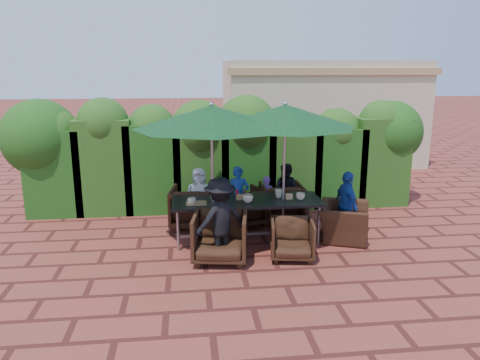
{
  "coord_description": "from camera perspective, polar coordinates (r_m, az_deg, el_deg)",
  "views": [
    {
      "loc": [
        -0.81,
        -7.63,
        3.03
      ],
      "look_at": [
        0.14,
        0.4,
        1.06
      ],
      "focal_mm": 35.0,
      "sensor_mm": 36.0,
      "label": 1
    }
  ],
  "objects": [
    {
      "name": "dining_table",
      "position": [
        8.25,
        0.85,
        -2.93
      ],
      "size": [
        2.62,
        0.9,
        0.75
      ],
      "color": "black",
      "rests_on": "ground"
    },
    {
      "name": "child_left",
      "position": [
        9.32,
        -2.93,
        -2.52
      ],
      "size": [
        0.36,
        0.32,
        0.87
      ],
      "primitive_type": "imported",
      "rotation": [
        0.0,
        0.0,
        0.23
      ],
      "color": "#CD486A",
      "rests_on": "ground"
    },
    {
      "name": "pedestrian_a",
      "position": [
        12.29,
        5.94,
        3.48
      ],
      "size": [
        1.67,
        0.7,
        1.75
      ],
      "primitive_type": "imported",
      "rotation": [
        0.0,
        0.0,
        3.21
      ],
      "color": "green",
      "rests_on": "ground"
    },
    {
      "name": "child_right",
      "position": [
        9.36,
        3.25,
        -2.33
      ],
      "size": [
        0.4,
        0.36,
        0.92
      ],
      "primitive_type": "imported",
      "rotation": [
        0.0,
        0.0,
        -0.34
      ],
      "color": "purple",
      "rests_on": "ground"
    },
    {
      "name": "adult_far_mid",
      "position": [
        9.08,
        -0.2,
        -1.99
      ],
      "size": [
        0.47,
        0.41,
        1.16
      ],
      "primitive_type": "imported",
      "rotation": [
        0.0,
        0.0,
        -0.17
      ],
      "color": "#1C429C",
      "rests_on": "ground"
    },
    {
      "name": "cup_d",
      "position": [
        8.4,
        4.76,
        -1.65
      ],
      "size": [
        0.15,
        0.15,
        0.14
      ],
      "primitive_type": "imported",
      "color": "beige",
      "rests_on": "dining_table"
    },
    {
      "name": "umbrella_left",
      "position": [
        7.83,
        -3.5,
        7.64
      ],
      "size": [
        2.64,
        2.64,
        2.46
      ],
      "color": "gray",
      "rests_on": "ground"
    },
    {
      "name": "adult_far_right",
      "position": [
        9.35,
        5.78,
        -1.56
      ],
      "size": [
        0.65,
        0.52,
        1.18
      ],
      "primitive_type": "imported",
      "rotation": [
        0.0,
        0.0,
        -0.35
      ],
      "color": "black",
      "rests_on": "ground"
    },
    {
      "name": "hedge_wall",
      "position": [
        10.12,
        -3.2,
        3.94
      ],
      "size": [
        9.1,
        1.6,
        2.46
      ],
      "color": "#153E11",
      "rests_on": "ground"
    },
    {
      "name": "chair_far_right",
      "position": [
        9.42,
        5.06,
        -2.47
      ],
      "size": [
        0.83,
        0.78,
        0.84
      ],
      "primitive_type": "imported",
      "rotation": [
        0.0,
        0.0,
        3.13
      ],
      "color": "black",
      "rests_on": "ground"
    },
    {
      "name": "chair_far_left",
      "position": [
        9.06,
        -5.71,
        -3.07
      ],
      "size": [
        0.95,
        0.9,
        0.87
      ],
      "primitive_type": "imported",
      "rotation": [
        0.0,
        0.0,
        3.0
      ],
      "color": "black",
      "rests_on": "ground"
    },
    {
      "name": "pedestrian_c",
      "position": [
        12.74,
        12.45,
        3.16
      ],
      "size": [
        1.03,
        1.03,
        1.56
      ],
      "primitive_type": "imported",
      "rotation": [
        0.0,
        0.0,
        2.35
      ],
      "color": "gray",
      "rests_on": "ground"
    },
    {
      "name": "umbrella_right",
      "position": [
        8.03,
        5.52,
        7.75
      ],
      "size": [
        2.45,
        2.45,
        2.46
      ],
      "color": "gray",
      "rests_on": "ground"
    },
    {
      "name": "number_block_right",
      "position": [
        8.3,
        6.0,
        -2.0
      ],
      "size": [
        0.12,
        0.06,
        0.1
      ],
      "primitive_type": "cube",
      "color": "tan",
      "rests_on": "dining_table"
    },
    {
      "name": "ketchup_bottle",
      "position": [
        8.24,
        -0.35,
        -1.8
      ],
      "size": [
        0.04,
        0.04,
        0.17
      ],
      "primitive_type": "cylinder",
      "color": "#B20C0A",
      "rests_on": "dining_table"
    },
    {
      "name": "sauce_bottle",
      "position": [
        8.22,
        0.58,
        -1.84
      ],
      "size": [
        0.04,
        0.04,
        0.17
      ],
      "primitive_type": "cylinder",
      "color": "#4C230C",
      "rests_on": "dining_table"
    },
    {
      "name": "serving_tray",
      "position": [
        8.03,
        -5.34,
        -2.82
      ],
      "size": [
        0.35,
        0.25,
        0.02
      ],
      "primitive_type": "cube",
      "color": "#A97F51",
      "rests_on": "dining_table"
    },
    {
      "name": "chair_near_left",
      "position": [
        7.48,
        -2.45,
        -6.67
      ],
      "size": [
        0.95,
        0.91,
        0.87
      ],
      "primitive_type": "imported",
      "rotation": [
        0.0,
        0.0,
        -0.15
      ],
      "color": "black",
      "rests_on": "ground"
    },
    {
      "name": "cup_a",
      "position": [
        8.0,
        -5.9,
        -2.56
      ],
      "size": [
        0.14,
        0.14,
        0.11
      ],
      "primitive_type": "imported",
      "color": "beige",
      "rests_on": "dining_table"
    },
    {
      "name": "cup_c",
      "position": [
        8.05,
        0.96,
        -2.27
      ],
      "size": [
        0.18,
        0.18,
        0.14
      ],
      "primitive_type": "imported",
      "color": "beige",
      "rests_on": "dining_table"
    },
    {
      "name": "ground",
      "position": [
        8.25,
        -0.62,
        -7.89
      ],
      "size": [
        80.0,
        80.0,
        0.0
      ],
      "primitive_type": "plane",
      "color": "maroon",
      "rests_on": "ground"
    },
    {
      "name": "cup_e",
      "position": [
        8.29,
        7.38,
        -1.99
      ],
      "size": [
        0.15,
        0.15,
        0.12
      ],
      "primitive_type": "imported",
      "color": "beige",
      "rests_on": "dining_table"
    },
    {
      "name": "adult_far_left",
      "position": [
        9.15,
        -5.0,
        -2.02
      ],
      "size": [
        0.59,
        0.4,
        1.13
      ],
      "primitive_type": "imported",
      "rotation": [
        0.0,
        0.0,
        -0.12
      ],
      "color": "white",
      "rests_on": "ground"
    },
    {
      "name": "cup_b",
      "position": [
        8.26,
        -3.28,
        -1.94
      ],
      "size": [
        0.14,
        0.14,
        0.13
      ],
      "primitive_type": "imported",
      "color": "beige",
      "rests_on": "dining_table"
    },
    {
      "name": "chair_near_right",
      "position": [
        7.63,
        6.38,
        -6.96
      ],
      "size": [
        0.77,
        0.74,
        0.7
      ],
      "primitive_type": "imported",
      "rotation": [
        0.0,
        0.0,
        -0.15
      ],
      "color": "black",
      "rests_on": "ground"
    },
    {
      "name": "chair_far_mid",
      "position": [
        9.14,
        0.44,
        -3.07
      ],
      "size": [
        0.98,
        0.95,
        0.8
      ],
      "primitive_type": "imported",
      "rotation": [
        0.0,
        0.0,
        3.49
      ],
      "color": "black",
      "rests_on": "ground"
    },
    {
      "name": "number_block_left",
      "position": [
        8.22,
        -0.04,
        -2.09
      ],
      "size": [
        0.12,
        0.06,
        0.1
      ],
      "primitive_type": "cube",
      "color": "tan",
      "rests_on": "dining_table"
    },
    {
      "name": "adult_near_left",
      "position": [
        7.36,
        -2.45,
        -4.92
      ],
      "size": [
        0.97,
        0.73,
        1.37
      ],
      "primitive_type": "imported",
      "rotation": [
        0.0,
        0.0,
        3.57
      ],
      "color": "black",
      "rests_on": "ground"
    },
    {
      "name": "adult_end_right",
      "position": [
        8.66,
        12.86,
        -2.94
      ],
      "size": [
        0.47,
        0.76,
        1.22
      ],
      "primitive_type": "imported",
      "rotation": [
        0.0,
        0.0,
        1.74
      ],
      "color": "#1C429C",
      "rests_on": "ground"
    },
    {
      "name": "building",
      "position": [
        15.31,
        9.77,
        8.11
      ],
      "size": [
        6.2,
        3.08,
        3.2
      ],
      "color": "beige",
      "rests_on": "ground"
    },
    {
      "name": "chair_end_right",
      "position": [
        8.61,
        12.52,
        -4.28
      ],
      "size": [
        0.95,
        1.14,
        0.85
      ],
      "primitive_type": "imported",
      "rotation": [
        0.0,
        0.0,
        1.19
      ],
      "color": "black",
      "rests_on": "ground"
    },
    {
      "name": "pedestrian_b",
      "position": [
        12.64,
        9.11,
        3.55
      ],
      "size": [
        0.96,
        0.87,
        1.7
      ],
      "primitive_type": "imported",
      "rotation": [
        0.0,
        0.0,
        3.73
      ],
      "color": "#CD486A",
      "rests_on": "ground"
    }
  ]
}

